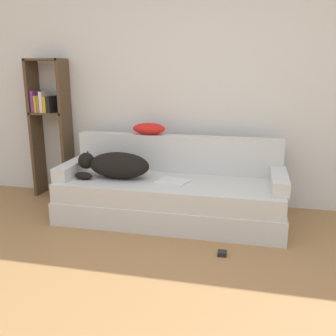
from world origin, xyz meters
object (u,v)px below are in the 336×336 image
Objects in this scene: power_adapter at (222,253)px; laptop at (173,181)px; throw_pillow at (149,129)px; bookshelf at (49,119)px; dog at (115,165)px; couch at (170,200)px.

laptop is at bearing 132.36° from power_adapter.
bookshelf is (-1.24, 0.11, 0.05)m from throw_pillow.
dog is 0.56m from throw_pillow.
throw_pillow reaches higher than power_adapter.
power_adapter is (1.14, -0.61, -0.53)m from dog.
laptop is at bearing -49.63° from throw_pillow.
throw_pillow is (-0.35, 0.41, 0.44)m from laptop.
laptop is (0.60, -0.02, -0.13)m from dog.
dog is 10.46× the size of power_adapter.
couch is 1.77m from bookshelf.
couch is at bearing -16.68° from bookshelf.
laptop is 0.95× the size of throw_pillow.
dog is 1.40m from power_adapter.
couch is at bearing -48.62° from throw_pillow.
dog reaches higher than power_adapter.
throw_pillow is at bearing 131.56° from power_adapter.
throw_pillow is 1.24m from bookshelf.
power_adapter is at bearing -28.27° from dog.
laptop is (0.04, -0.06, 0.22)m from couch.
power_adapter is (2.14, -1.12, -0.90)m from bookshelf.
throw_pillow is at bearing -5.06° from bookshelf.
power_adapter is at bearing -48.34° from couch.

